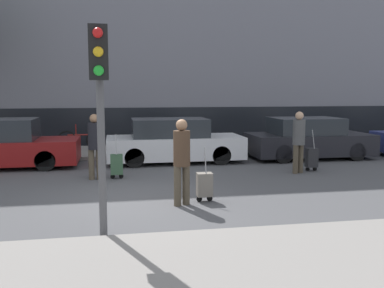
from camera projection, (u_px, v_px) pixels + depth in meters
name	position (u px, v px, depth m)	size (l,w,h in m)	color
ground_plane	(136.00, 200.00, 9.11)	(80.00, 80.00, 0.00)	#4C4C4F
sidewalk_near	(152.00, 270.00, 5.44)	(28.00, 2.50, 0.12)	gray
sidewalk_far	(126.00, 151.00, 15.93)	(28.00, 3.00, 0.12)	gray
parked_car_1	(174.00, 142.00, 13.85)	(4.36, 1.74, 1.42)	silver
parked_car_2	(308.00, 139.00, 14.69)	(4.14, 1.87, 1.39)	black
pedestrian_left	(95.00, 142.00, 11.11)	(0.35, 0.34, 1.72)	#4C4233
trolley_left	(117.00, 164.00, 11.29)	(0.34, 0.29, 1.19)	#335138
pedestrian_center	(182.00, 157.00, 8.59)	(0.34, 0.34, 1.76)	#4C4233
trolley_center	(205.00, 185.00, 8.95)	(0.34, 0.29, 1.15)	slate
pedestrian_right	(299.00, 138.00, 11.97)	(0.34, 0.34, 1.74)	#4C4233
trolley_right	(312.00, 158.00, 12.34)	(0.34, 0.29, 1.21)	#262628
traffic_light	(100.00, 89.00, 6.39)	(0.28, 0.47, 3.28)	#515154
parked_bicycle	(81.00, 140.00, 15.95)	(1.77, 0.06, 0.96)	black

